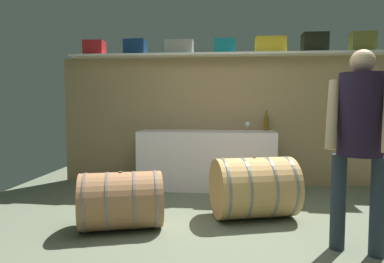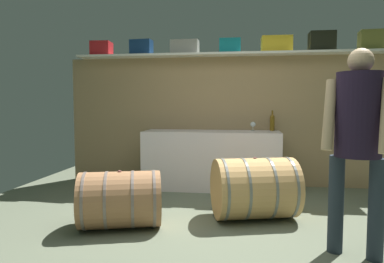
{
  "view_description": "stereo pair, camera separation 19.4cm",
  "coord_description": "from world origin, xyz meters",
  "px_view_note": "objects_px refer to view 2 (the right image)",
  "views": [
    {
      "loc": [
        0.03,
        -3.31,
        1.25
      ],
      "look_at": [
        -0.33,
        0.53,
        0.96
      ],
      "focal_mm": 33.61,
      "sensor_mm": 36.0,
      "label": 1
    },
    {
      "loc": [
        0.22,
        -3.29,
        1.25
      ],
      "look_at": [
        -0.33,
        0.53,
        0.96
      ],
      "focal_mm": 33.61,
      "sensor_mm": 36.0,
      "label": 2
    }
  ],
  "objects_px": {
    "toolcase_olive": "(372,41)",
    "wine_glass": "(253,125)",
    "toolcase_grey": "(185,47)",
    "toolcase_yellow": "(277,45)",
    "wine_barrel_far": "(255,188)",
    "wine_bottle_amber": "(272,122)",
    "winemaker_pouring": "(358,130)",
    "toolcase_teal": "(230,46)",
    "toolcase_navy": "(141,48)",
    "toolcase_black": "(322,42)",
    "work_cabinet": "(211,160)",
    "wine_barrel_near": "(120,200)",
    "toolcase_red": "(102,49)"
  },
  "relations": [
    {
      "from": "toolcase_olive",
      "to": "wine_glass",
      "type": "relative_size",
      "value": 2.42
    },
    {
      "from": "toolcase_grey",
      "to": "toolcase_yellow",
      "type": "xyz_separation_m",
      "value": [
        1.36,
        0.0,
        0.01
      ]
    },
    {
      "from": "wine_glass",
      "to": "wine_barrel_far",
      "type": "distance_m",
      "value": 1.58
    },
    {
      "from": "wine_bottle_amber",
      "to": "winemaker_pouring",
      "type": "distance_m",
      "value": 2.47
    },
    {
      "from": "toolcase_teal",
      "to": "wine_bottle_amber",
      "type": "height_order",
      "value": "toolcase_teal"
    },
    {
      "from": "toolcase_yellow",
      "to": "toolcase_olive",
      "type": "bearing_deg",
      "value": -2.02
    },
    {
      "from": "toolcase_grey",
      "to": "toolcase_olive",
      "type": "distance_m",
      "value": 2.67
    },
    {
      "from": "wine_barrel_far",
      "to": "wine_glass",
      "type": "bearing_deg",
      "value": 73.71
    },
    {
      "from": "toolcase_navy",
      "to": "toolcase_black",
      "type": "height_order",
      "value": "toolcase_black"
    },
    {
      "from": "work_cabinet",
      "to": "winemaker_pouring",
      "type": "height_order",
      "value": "winemaker_pouring"
    },
    {
      "from": "toolcase_black",
      "to": "wine_barrel_near",
      "type": "xyz_separation_m",
      "value": [
        -2.33,
        -2.04,
        -1.86
      ]
    },
    {
      "from": "toolcase_red",
      "to": "wine_glass",
      "type": "relative_size",
      "value": 2.22
    },
    {
      "from": "toolcase_teal",
      "to": "wine_barrel_near",
      "type": "bearing_deg",
      "value": -117.28
    },
    {
      "from": "wine_barrel_near",
      "to": "toolcase_black",
      "type": "bearing_deg",
      "value": 24.61
    },
    {
      "from": "wine_glass",
      "to": "wine_barrel_near",
      "type": "relative_size",
      "value": 0.14
    },
    {
      "from": "toolcase_black",
      "to": "wine_glass",
      "type": "distance_m",
      "value": 1.54
    },
    {
      "from": "wine_barrel_far",
      "to": "winemaker_pouring",
      "type": "bearing_deg",
      "value": -64.24
    },
    {
      "from": "wine_barrel_near",
      "to": "toolcase_olive",
      "type": "bearing_deg",
      "value": 17.56
    },
    {
      "from": "wine_bottle_amber",
      "to": "toolcase_grey",
      "type": "bearing_deg",
      "value": 179.95
    },
    {
      "from": "toolcase_teal",
      "to": "wine_glass",
      "type": "relative_size",
      "value": 2.31
    },
    {
      "from": "toolcase_yellow",
      "to": "wine_glass",
      "type": "relative_size",
      "value": 3.2
    },
    {
      "from": "toolcase_red",
      "to": "wine_glass",
      "type": "height_order",
      "value": "toolcase_red"
    },
    {
      "from": "toolcase_red",
      "to": "toolcase_olive",
      "type": "height_order",
      "value": "toolcase_olive"
    },
    {
      "from": "toolcase_grey",
      "to": "toolcase_yellow",
      "type": "bearing_deg",
      "value": 2.49
    },
    {
      "from": "toolcase_navy",
      "to": "wine_barrel_near",
      "type": "relative_size",
      "value": 0.35
    },
    {
      "from": "wine_bottle_amber",
      "to": "wine_barrel_far",
      "type": "relative_size",
      "value": 0.3
    },
    {
      "from": "winemaker_pouring",
      "to": "wine_barrel_far",
      "type": "bearing_deg",
      "value": -23.65
    },
    {
      "from": "toolcase_red",
      "to": "wine_barrel_far",
      "type": "relative_size",
      "value": 0.3
    },
    {
      "from": "wine_glass",
      "to": "wine_barrel_far",
      "type": "bearing_deg",
      "value": -90.36
    },
    {
      "from": "wine_barrel_near",
      "to": "toolcase_yellow",
      "type": "bearing_deg",
      "value": 33.7
    },
    {
      "from": "toolcase_teal",
      "to": "wine_bottle_amber",
      "type": "bearing_deg",
      "value": -0.94
    },
    {
      "from": "toolcase_navy",
      "to": "wine_barrel_far",
      "type": "xyz_separation_m",
      "value": [
        1.71,
        -1.54,
        -1.79
      ]
    },
    {
      "from": "toolcase_black",
      "to": "toolcase_olive",
      "type": "xyz_separation_m",
      "value": [
        0.68,
        0.0,
        -0.0
      ]
    },
    {
      "from": "toolcase_red",
      "to": "wine_barrel_near",
      "type": "xyz_separation_m",
      "value": [
        1.0,
        -2.04,
        -1.83
      ]
    },
    {
      "from": "winemaker_pouring",
      "to": "toolcase_olive",
      "type": "bearing_deg",
      "value": -84.92
    },
    {
      "from": "toolcase_navy",
      "to": "winemaker_pouring",
      "type": "distance_m",
      "value": 3.64
    },
    {
      "from": "toolcase_black",
      "to": "wine_bottle_amber",
      "type": "xyz_separation_m",
      "value": [
        -0.68,
        -0.0,
        -1.16
      ]
    },
    {
      "from": "toolcase_red",
      "to": "wine_bottle_amber",
      "type": "bearing_deg",
      "value": -3.75
    },
    {
      "from": "toolcase_red",
      "to": "wine_bottle_amber",
      "type": "distance_m",
      "value": 2.88
    },
    {
      "from": "work_cabinet",
      "to": "wine_barrel_far",
      "type": "xyz_separation_m",
      "value": [
        0.59,
        -1.32,
        -0.09
      ]
    },
    {
      "from": "toolcase_teal",
      "to": "wine_barrel_near",
      "type": "height_order",
      "value": "toolcase_teal"
    },
    {
      "from": "toolcase_red",
      "to": "toolcase_black",
      "type": "height_order",
      "value": "toolcase_black"
    },
    {
      "from": "work_cabinet",
      "to": "wine_bottle_amber",
      "type": "relative_size",
      "value": 6.58
    },
    {
      "from": "toolcase_red",
      "to": "toolcase_yellow",
      "type": "xyz_separation_m",
      "value": [
        2.69,
        0.0,
        0.0
      ]
    },
    {
      "from": "toolcase_navy",
      "to": "wine_glass",
      "type": "height_order",
      "value": "toolcase_navy"
    },
    {
      "from": "toolcase_teal",
      "to": "toolcase_yellow",
      "type": "distance_m",
      "value": 0.68
    },
    {
      "from": "toolcase_navy",
      "to": "winemaker_pouring",
      "type": "height_order",
      "value": "toolcase_navy"
    },
    {
      "from": "toolcase_yellow",
      "to": "work_cabinet",
      "type": "xyz_separation_m",
      "value": [
        -0.93,
        -0.22,
        -1.69
      ]
    },
    {
      "from": "toolcase_olive",
      "to": "wine_bottle_amber",
      "type": "distance_m",
      "value": 1.78
    },
    {
      "from": "wine_bottle_amber",
      "to": "wine_barrel_far",
      "type": "bearing_deg",
      "value": -100.81
    }
  ]
}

